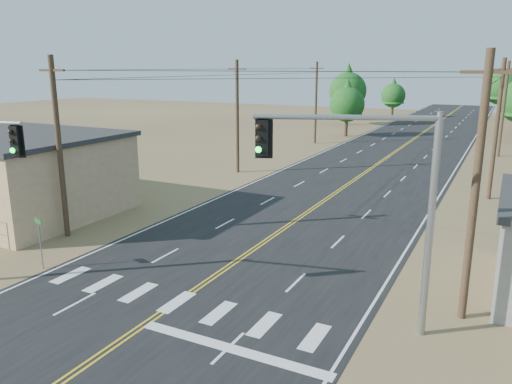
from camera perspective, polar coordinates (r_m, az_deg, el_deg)
The scene contains 13 objects.
road at distance 39.98m, azimuth 9.75°, elevation 0.36°, with size 15.00×200.00×0.02m, color black.
utility_pole_left_near at distance 29.40m, azimuth -21.57°, elevation 4.80°, with size 1.80×0.30×10.00m.
utility_pole_left_mid at distance 45.07m, azimuth -2.15°, elevation 8.68°, with size 1.80×0.30×10.00m.
utility_pole_left_far at distance 63.23m, azimuth 6.86°, elevation 10.15°, with size 1.80×0.30×10.00m.
utility_pole_right_near at distance 19.65m, azimuth 23.79°, elevation 0.39°, with size 1.80×0.30×10.00m.
utility_pole_right_mid at distance 39.40m, azimuth 25.78°, elevation 6.52°, with size 1.80×0.30×10.00m.
utility_pole_right_far at distance 59.32m, azimuth 26.45°, elevation 8.54°, with size 1.80×0.30×10.00m.
signal_mast_right at distance 17.39m, azimuth 14.00°, elevation 0.36°, with size 5.82×2.54×7.98m.
street_sign at distance 25.64m, azimuth -23.49°, elevation -4.59°, with size 0.71×0.27×2.49m.
tree_left_near at distance 70.57m, azimuth 10.39°, elevation 10.22°, with size 4.77×4.77×7.95m.
tree_left_mid at distance 84.89m, azimuth 10.47°, elevation 11.72°, with size 6.05×6.05×10.09m.
tree_left_far at distance 98.98m, azimuth 15.43°, elevation 10.84°, with size 4.50×4.50×7.49m.
tree_right_far at distance 103.92m, azimuth 26.26°, elevation 10.98°, with size 6.14×6.14×10.23m.
Camera 1 is at (11.39, -7.16, 9.37)m, focal length 35.00 mm.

